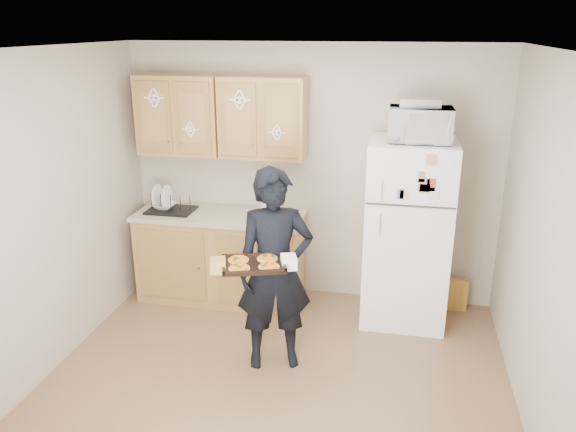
{
  "coord_description": "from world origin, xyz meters",
  "views": [
    {
      "loc": [
        0.84,
        -3.46,
        2.65
      ],
      "look_at": [
        0.04,
        0.45,
        1.28
      ],
      "focal_mm": 35.0,
      "sensor_mm": 36.0,
      "label": 1
    }
  ],
  "objects": [
    {
      "name": "refrigerator",
      "position": [
        0.95,
        1.43,
        0.85
      ],
      "size": [
        0.75,
        0.7,
        1.7
      ],
      "primitive_type": "cube",
      "color": "white",
      "rests_on": "floor"
    },
    {
      "name": "base_cabinet",
      "position": [
        -0.85,
        1.48,
        0.43
      ],
      "size": [
        1.6,
        0.6,
        0.86
      ],
      "primitive_type": "cube",
      "color": "#976234",
      "rests_on": "floor"
    },
    {
      "name": "upper_cab_left",
      "position": [
        -1.25,
        1.61,
        1.83
      ],
      "size": [
        0.8,
        0.33,
        0.75
      ],
      "primitive_type": "cube",
      "color": "#976234",
      "rests_on": "wall_back"
    },
    {
      "name": "pizza_back_right",
      "position": [
        -0.08,
        0.27,
        1.0
      ],
      "size": [
        0.15,
        0.15,
        0.02
      ],
      "primitive_type": "cylinder",
      "color": "orange",
      "rests_on": "baking_tray"
    },
    {
      "name": "dish_rack",
      "position": [
        -1.34,
        1.45,
        0.99
      ],
      "size": [
        0.45,
        0.34,
        0.18
      ],
      "primitive_type": "cube",
      "rotation": [
        0.0,
        0.0,
        -0.0
      ],
      "color": "black",
      "rests_on": "countertop"
    },
    {
      "name": "wall_front",
      "position": [
        0.0,
        -1.8,
        1.25
      ],
      "size": [
        3.6,
        0.04,
        2.5
      ],
      "primitive_type": "cube",
      "color": "#AFA28E",
      "rests_on": "floor"
    },
    {
      "name": "baking_tray",
      "position": [
        -0.16,
        0.16,
        0.99
      ],
      "size": [
        0.54,
        0.46,
        0.04
      ],
      "primitive_type": "cube",
      "rotation": [
        0.0,
        0.0,
        0.32
      ],
      "color": "black",
      "rests_on": "person"
    },
    {
      "name": "pizza_back_left",
      "position": [
        -0.28,
        0.2,
        1.0
      ],
      "size": [
        0.15,
        0.15,
        0.02
      ],
      "primitive_type": "cylinder",
      "color": "orange",
      "rests_on": "baking_tray"
    },
    {
      "name": "bowl",
      "position": [
        -1.41,
        1.45,
        0.95
      ],
      "size": [
        0.22,
        0.22,
        0.05
      ],
      "primitive_type": "imported",
      "rotation": [
        0.0,
        0.0,
        0.02
      ],
      "color": "silver",
      "rests_on": "dish_rack"
    },
    {
      "name": "wall_back",
      "position": [
        0.0,
        1.8,
        1.25
      ],
      "size": [
        3.6,
        0.04,
        2.5
      ],
      "primitive_type": "cube",
      "color": "#AFA28E",
      "rests_on": "floor"
    },
    {
      "name": "wall_right",
      "position": [
        1.8,
        0.0,
        1.25
      ],
      "size": [
        0.04,
        3.6,
        2.5
      ],
      "primitive_type": "cube",
      "color": "#AFA28E",
      "rests_on": "floor"
    },
    {
      "name": "soap_bottle",
      "position": [
        -0.36,
        1.36,
        1.0
      ],
      "size": [
        0.11,
        0.11,
        0.21
      ],
      "primitive_type": "imported",
      "rotation": [
        0.0,
        0.0,
        0.18
      ],
      "color": "white",
      "rests_on": "countertop"
    },
    {
      "name": "upper_cab_right",
      "position": [
        -0.43,
        1.61,
        1.83
      ],
      "size": [
        0.8,
        0.33,
        0.75
      ],
      "primitive_type": "cube",
      "color": "#976234",
      "rests_on": "wall_back"
    },
    {
      "name": "pizza_front_left",
      "position": [
        -0.23,
        0.06,
        1.0
      ],
      "size": [
        0.15,
        0.15,
        0.02
      ],
      "primitive_type": "cylinder",
      "color": "orange",
      "rests_on": "baking_tray"
    },
    {
      "name": "floor",
      "position": [
        0.0,
        0.0,
        0.0
      ],
      "size": [
        3.6,
        3.6,
        0.0
      ],
      "primitive_type": "plane",
      "color": "brown",
      "rests_on": "ground"
    },
    {
      "name": "countertop",
      "position": [
        -0.85,
        1.48,
        0.88
      ],
      "size": [
        1.64,
        0.64,
        0.04
      ],
      "primitive_type": "cube",
      "color": "#B4A98B",
      "rests_on": "base_cabinet"
    },
    {
      "name": "wall_left",
      "position": [
        -1.8,
        0.0,
        1.25
      ],
      "size": [
        0.04,
        3.6,
        2.5
      ],
      "primitive_type": "cube",
      "color": "#AFA28E",
      "rests_on": "floor"
    },
    {
      "name": "foil_pan",
      "position": [
        0.97,
        1.41,
        2.03
      ],
      "size": [
        0.34,
        0.25,
        0.07
      ],
      "primitive_type": "cube",
      "rotation": [
        0.0,
        0.0,
        0.06
      ],
      "color": "#BBBCC3",
      "rests_on": "microwave"
    },
    {
      "name": "ceiling",
      "position": [
        0.0,
        0.0,
        2.5
      ],
      "size": [
        3.6,
        3.6,
        0.0
      ],
      "primitive_type": "plane",
      "color": "white",
      "rests_on": "wall_back"
    },
    {
      "name": "cereal_box",
      "position": [
        1.47,
        1.67,
        0.16
      ],
      "size": [
        0.2,
        0.07,
        0.32
      ],
      "primitive_type": "cube",
      "color": "gold",
      "rests_on": "floor"
    },
    {
      "name": "person",
      "position": [
        -0.06,
        0.45,
        0.82
      ],
      "size": [
        0.69,
        0.56,
        1.64
      ],
      "primitive_type": "imported",
      "rotation": [
        0.0,
        0.0,
        0.32
      ],
      "color": "black",
      "rests_on": "floor"
    },
    {
      "name": "microwave",
      "position": [
        0.99,
        1.38,
        1.85
      ],
      "size": [
        0.53,
        0.37,
        0.29
      ],
      "primitive_type": "imported",
      "rotation": [
        0.0,
        0.0,
        0.02
      ],
      "color": "white",
      "rests_on": "refrigerator"
    },
    {
      "name": "pizza_front_right",
      "position": [
        -0.03,
        0.12,
        1.0
      ],
      "size": [
        0.15,
        0.15,
        0.02
      ],
      "primitive_type": "cylinder",
      "color": "orange",
      "rests_on": "baking_tray"
    }
  ]
}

